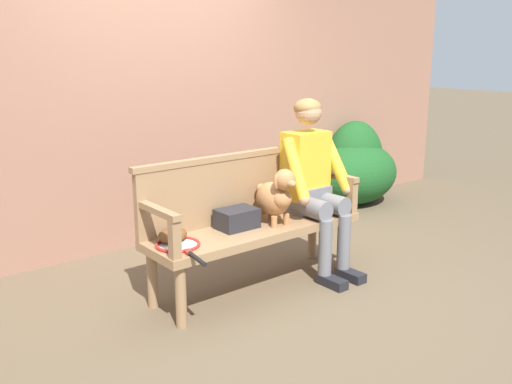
{
  "coord_description": "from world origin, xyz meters",
  "views": [
    {
      "loc": [
        -2.41,
        -2.99,
        1.7
      ],
      "look_at": [
        0.0,
        0.0,
        0.72
      ],
      "focal_mm": 39.61,
      "sensor_mm": 36.0,
      "label": 1
    }
  ],
  "objects_px": {
    "dog_on_bench": "(276,196)",
    "sports_bag": "(237,218)",
    "garden_bench": "(256,234)",
    "person_seated": "(313,179)",
    "tennis_racket": "(180,246)",
    "baseball_glove": "(173,235)"
  },
  "relations": [
    {
      "from": "baseball_glove",
      "to": "sports_bag",
      "type": "relative_size",
      "value": 0.79
    },
    {
      "from": "sports_bag",
      "to": "garden_bench",
      "type": "bearing_deg",
      "value": -19.08
    },
    {
      "from": "person_seated",
      "to": "baseball_glove",
      "type": "distance_m",
      "value": 1.21
    },
    {
      "from": "person_seated",
      "to": "sports_bag",
      "type": "height_order",
      "value": "person_seated"
    },
    {
      "from": "dog_on_bench",
      "to": "baseball_glove",
      "type": "distance_m",
      "value": 0.8
    },
    {
      "from": "garden_bench",
      "to": "dog_on_bench",
      "type": "height_order",
      "value": "dog_on_bench"
    },
    {
      "from": "person_seated",
      "to": "sports_bag",
      "type": "relative_size",
      "value": 4.79
    },
    {
      "from": "dog_on_bench",
      "to": "sports_bag",
      "type": "distance_m",
      "value": 0.32
    },
    {
      "from": "garden_bench",
      "to": "baseball_glove",
      "type": "xyz_separation_m",
      "value": [
        -0.64,
        0.08,
        0.11
      ]
    },
    {
      "from": "dog_on_bench",
      "to": "tennis_racket",
      "type": "distance_m",
      "value": 0.82
    },
    {
      "from": "garden_bench",
      "to": "dog_on_bench",
      "type": "relative_size",
      "value": 3.87
    },
    {
      "from": "garden_bench",
      "to": "tennis_racket",
      "type": "distance_m",
      "value": 0.66
    },
    {
      "from": "sports_bag",
      "to": "dog_on_bench",
      "type": "bearing_deg",
      "value": -20.54
    },
    {
      "from": "person_seated",
      "to": "sports_bag",
      "type": "xyz_separation_m",
      "value": [
        -0.68,
        0.06,
        -0.2
      ]
    },
    {
      "from": "tennis_racket",
      "to": "sports_bag",
      "type": "xyz_separation_m",
      "value": [
        0.52,
        0.09,
        0.06
      ]
    },
    {
      "from": "sports_bag",
      "to": "baseball_glove",
      "type": "bearing_deg",
      "value": 176.47
    },
    {
      "from": "person_seated",
      "to": "baseball_glove",
      "type": "bearing_deg",
      "value": 175.7
    },
    {
      "from": "person_seated",
      "to": "sports_bag",
      "type": "bearing_deg",
      "value": 175.13
    },
    {
      "from": "garden_bench",
      "to": "dog_on_bench",
      "type": "bearing_deg",
      "value": -21.95
    },
    {
      "from": "sports_bag",
      "to": "tennis_racket",
      "type": "bearing_deg",
      "value": -170.66
    },
    {
      "from": "dog_on_bench",
      "to": "sports_bag",
      "type": "height_order",
      "value": "dog_on_bench"
    },
    {
      "from": "baseball_glove",
      "to": "sports_bag",
      "type": "height_order",
      "value": "sports_bag"
    }
  ]
}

